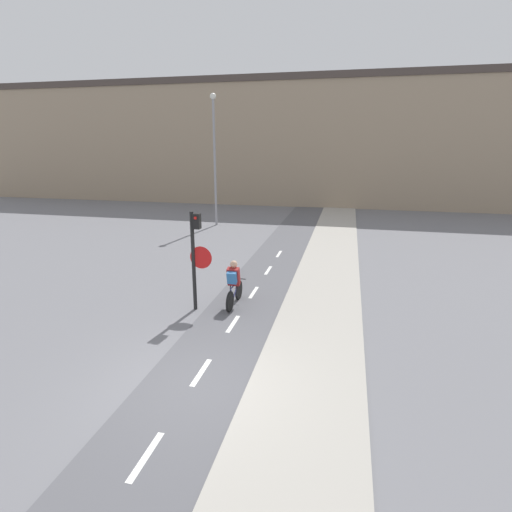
# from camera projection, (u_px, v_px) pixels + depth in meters

# --- Properties ---
(ground_plane) EXTENTS (120.00, 120.00, 0.00)m
(ground_plane) POSITION_uv_depth(u_px,v_px,m) (193.00, 386.00, 8.26)
(ground_plane) COLOR slate
(bike_lane) EXTENTS (2.21, 60.00, 0.02)m
(bike_lane) POSITION_uv_depth(u_px,v_px,m) (193.00, 386.00, 8.26)
(bike_lane) COLOR #56565B
(bike_lane) RESTS_ON ground_plane
(sidewalk_strip) EXTENTS (2.40, 60.00, 0.05)m
(sidewalk_strip) POSITION_uv_depth(u_px,v_px,m) (304.00, 401.00, 7.76)
(sidewalk_strip) COLOR #A8A399
(sidewalk_strip) RESTS_ON ground_plane
(building_row_background) EXTENTS (60.00, 5.20, 9.91)m
(building_row_background) POSITION_uv_depth(u_px,v_px,m) (315.00, 142.00, 32.51)
(building_row_background) COLOR gray
(building_row_background) RESTS_ON ground_plane
(traffic_light_pole) EXTENTS (0.67, 0.25, 2.99)m
(traffic_light_pole) POSITION_uv_depth(u_px,v_px,m) (196.00, 250.00, 11.60)
(traffic_light_pole) COLOR black
(traffic_light_pole) RESTS_ON ground_plane
(street_lamp_far) EXTENTS (0.36, 0.36, 7.64)m
(street_lamp_far) POSITION_uv_depth(u_px,v_px,m) (214.00, 148.00, 23.49)
(street_lamp_far) COLOR gray
(street_lamp_far) RESTS_ON ground_plane
(cyclist_near) EXTENTS (0.46, 1.62, 1.45)m
(cyclist_near) POSITION_uv_depth(u_px,v_px,m) (234.00, 284.00, 12.17)
(cyclist_near) COLOR black
(cyclist_near) RESTS_ON ground_plane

